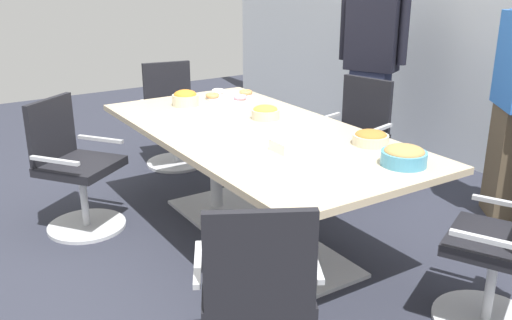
{
  "coord_description": "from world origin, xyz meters",
  "views": [
    {
      "loc": [
        2.94,
        -1.89,
        1.78
      ],
      "look_at": [
        0.0,
        0.0,
        0.55
      ],
      "focal_mm": 39.92,
      "sensor_mm": 36.0,
      "label": 1
    }
  ],
  "objects_px": {
    "donut_platter": "(229,95)",
    "napkin_pile": "(288,146)",
    "conference_table": "(256,149)",
    "office_chair_2": "(257,304)",
    "snack_bowl_pretzels": "(371,138)",
    "snack_bowl_cookies": "(404,156)",
    "office_chair_3": "(507,256)",
    "snack_bowl_chips_yellow": "(265,112)",
    "office_chair_0": "(173,120)",
    "person_standing_0": "(372,60)",
    "office_chair_1": "(75,173)",
    "snack_bowl_chips_orange": "(185,98)",
    "office_chair_4": "(353,143)"
  },
  "relations": [
    {
      "from": "office_chair_0",
      "to": "napkin_pile",
      "type": "xyz_separation_m",
      "value": [
        2.13,
        -0.25,
        0.38
      ]
    },
    {
      "from": "snack_bowl_pretzels",
      "to": "snack_bowl_cookies",
      "type": "xyz_separation_m",
      "value": [
        0.36,
        -0.11,
        0.01
      ]
    },
    {
      "from": "snack_bowl_chips_yellow",
      "to": "napkin_pile",
      "type": "bearing_deg",
      "value": -23.34
    },
    {
      "from": "office_chair_0",
      "to": "person_standing_0",
      "type": "height_order",
      "value": "person_standing_0"
    },
    {
      "from": "office_chair_0",
      "to": "snack_bowl_cookies",
      "type": "relative_size",
      "value": 3.72
    },
    {
      "from": "person_standing_0",
      "to": "snack_bowl_chips_yellow",
      "type": "distance_m",
      "value": 1.51
    },
    {
      "from": "conference_table",
      "to": "office_chair_0",
      "type": "relative_size",
      "value": 2.64
    },
    {
      "from": "office_chair_1",
      "to": "snack_bowl_cookies",
      "type": "distance_m",
      "value": 2.22
    },
    {
      "from": "office_chair_3",
      "to": "person_standing_0",
      "type": "distance_m",
      "value": 2.54
    },
    {
      "from": "office_chair_1",
      "to": "napkin_pile",
      "type": "relative_size",
      "value": 5.94
    },
    {
      "from": "office_chair_1",
      "to": "conference_table",
      "type": "bearing_deg",
      "value": 103.66
    },
    {
      "from": "snack_bowl_pretzels",
      "to": "snack_bowl_chips_orange",
      "type": "bearing_deg",
      "value": -161.13
    },
    {
      "from": "donut_platter",
      "to": "conference_table",
      "type": "bearing_deg",
      "value": -20.01
    },
    {
      "from": "office_chair_1",
      "to": "snack_bowl_pretzels",
      "type": "relative_size",
      "value": 4.29
    },
    {
      "from": "snack_bowl_chips_orange",
      "to": "office_chair_2",
      "type": "bearing_deg",
      "value": -18.51
    },
    {
      "from": "office_chair_3",
      "to": "napkin_pile",
      "type": "distance_m",
      "value": 1.27
    },
    {
      "from": "office_chair_1",
      "to": "office_chair_4",
      "type": "xyz_separation_m",
      "value": [
        0.54,
        2.06,
        0.0
      ]
    },
    {
      "from": "office_chair_4",
      "to": "snack_bowl_chips_orange",
      "type": "relative_size",
      "value": 4.68
    },
    {
      "from": "office_chair_2",
      "to": "office_chair_0",
      "type": "bearing_deg",
      "value": 100.44
    },
    {
      "from": "office_chair_2",
      "to": "snack_bowl_chips_orange",
      "type": "bearing_deg",
      "value": 100.17
    },
    {
      "from": "conference_table",
      "to": "office_chair_2",
      "type": "distance_m",
      "value": 1.45
    },
    {
      "from": "napkin_pile",
      "to": "snack_bowl_cookies",
      "type": "bearing_deg",
      "value": 36.14
    },
    {
      "from": "person_standing_0",
      "to": "snack_bowl_pretzels",
      "type": "height_order",
      "value": "person_standing_0"
    },
    {
      "from": "office_chair_0",
      "to": "office_chair_4",
      "type": "relative_size",
      "value": 1.0
    },
    {
      "from": "snack_bowl_chips_yellow",
      "to": "donut_platter",
      "type": "relative_size",
      "value": 0.49
    },
    {
      "from": "office_chair_1",
      "to": "snack_bowl_pretzels",
      "type": "xyz_separation_m",
      "value": [
        1.41,
        1.38,
        0.39
      ]
    },
    {
      "from": "office_chair_0",
      "to": "snack_bowl_chips_orange",
      "type": "relative_size",
      "value": 4.68
    },
    {
      "from": "office_chair_1",
      "to": "snack_bowl_chips_orange",
      "type": "height_order",
      "value": "office_chair_1"
    },
    {
      "from": "conference_table",
      "to": "napkin_pile",
      "type": "xyz_separation_m",
      "value": [
        0.45,
        -0.07,
        0.16
      ]
    },
    {
      "from": "snack_bowl_pretzels",
      "to": "office_chair_4",
      "type": "bearing_deg",
      "value": 142.24
    },
    {
      "from": "snack_bowl_chips_yellow",
      "to": "snack_bowl_cookies",
      "type": "bearing_deg",
      "value": 4.78
    },
    {
      "from": "office_chair_2",
      "to": "snack_bowl_chips_orange",
      "type": "relative_size",
      "value": 4.68
    },
    {
      "from": "donut_platter",
      "to": "office_chair_3",
      "type": "bearing_deg",
      "value": 3.92
    },
    {
      "from": "office_chair_3",
      "to": "snack_bowl_chips_yellow",
      "type": "bearing_deg",
      "value": 73.69
    },
    {
      "from": "office_chair_1",
      "to": "office_chair_3",
      "type": "xyz_separation_m",
      "value": [
        2.32,
        1.46,
        0.0
      ]
    },
    {
      "from": "snack_bowl_chips_orange",
      "to": "snack_bowl_cookies",
      "type": "bearing_deg",
      "value": 12.18
    },
    {
      "from": "snack_bowl_chips_orange",
      "to": "snack_bowl_cookies",
      "type": "distance_m",
      "value": 1.86
    },
    {
      "from": "snack_bowl_chips_yellow",
      "to": "donut_platter",
      "type": "xyz_separation_m",
      "value": [
        -0.69,
        0.12,
        -0.03
      ]
    },
    {
      "from": "conference_table",
      "to": "snack_bowl_chips_orange",
      "type": "bearing_deg",
      "value": -174.45
    },
    {
      "from": "office_chair_0",
      "to": "snack_bowl_chips_orange",
      "type": "height_order",
      "value": "office_chair_0"
    },
    {
      "from": "office_chair_0",
      "to": "snack_bowl_chips_yellow",
      "type": "height_order",
      "value": "office_chair_0"
    },
    {
      "from": "snack_bowl_chips_yellow",
      "to": "donut_platter",
      "type": "height_order",
      "value": "snack_bowl_chips_yellow"
    },
    {
      "from": "person_standing_0",
      "to": "napkin_pile",
      "type": "relative_size",
      "value": 11.99
    },
    {
      "from": "office_chair_0",
      "to": "person_standing_0",
      "type": "relative_size",
      "value": 0.5
    },
    {
      "from": "napkin_pile",
      "to": "office_chair_2",
      "type": "bearing_deg",
      "value": -42.63
    },
    {
      "from": "donut_platter",
      "to": "napkin_pile",
      "type": "bearing_deg",
      "value": -16.54
    },
    {
      "from": "conference_table",
      "to": "donut_platter",
      "type": "xyz_separation_m",
      "value": [
        -0.9,
        0.33,
        0.14
      ]
    },
    {
      "from": "conference_table",
      "to": "snack_bowl_pretzels",
      "type": "xyz_separation_m",
      "value": [
        0.61,
        0.42,
        0.17
      ]
    },
    {
      "from": "office_chair_0",
      "to": "snack_bowl_chips_yellow",
      "type": "relative_size",
      "value": 4.74
    },
    {
      "from": "snack_bowl_chips_yellow",
      "to": "napkin_pile",
      "type": "height_order",
      "value": "snack_bowl_chips_yellow"
    }
  ]
}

